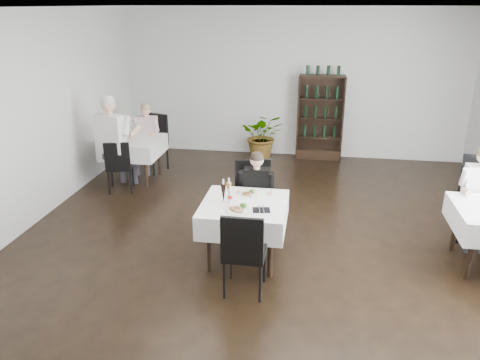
# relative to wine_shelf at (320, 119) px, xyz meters

# --- Properties ---
(room_shell) EXTENTS (9.00, 9.00, 9.00)m
(room_shell) POSITION_rel_wine_shelf_xyz_m (-0.60, -4.31, 0.65)
(room_shell) COLOR black
(room_shell) RESTS_ON ground
(wine_shelf) EXTENTS (0.90, 0.28, 1.75)m
(wine_shelf) POSITION_rel_wine_shelf_xyz_m (0.00, 0.00, 0.00)
(wine_shelf) COLOR black
(wine_shelf) RESTS_ON ground
(main_table) EXTENTS (1.03, 1.03, 0.77)m
(main_table) POSITION_rel_wine_shelf_xyz_m (-0.90, -4.31, -0.23)
(main_table) COLOR black
(main_table) RESTS_ON ground
(left_table) EXTENTS (0.98, 0.98, 0.77)m
(left_table) POSITION_rel_wine_shelf_xyz_m (-3.30, -1.81, -0.23)
(left_table) COLOR black
(left_table) RESTS_ON ground
(potted_tree) EXTENTS (0.91, 0.81, 0.95)m
(potted_tree) POSITION_rel_wine_shelf_xyz_m (-1.15, -0.11, -0.37)
(potted_tree) COLOR #235F20
(potted_tree) RESTS_ON ground
(main_chair_far) EXTENTS (0.57, 0.58, 1.07)m
(main_chair_far) POSITION_rel_wine_shelf_xyz_m (-0.88, -3.66, -0.24)
(main_chair_far) COLOR black
(main_chair_far) RESTS_ON ground
(main_chair_near) EXTENTS (0.46, 0.46, 1.00)m
(main_chair_near) POSITION_rel_wine_shelf_xyz_m (-0.79, -5.08, -0.28)
(main_chair_near) COLOR black
(main_chair_near) RESTS_ON ground
(left_chair_far) EXTENTS (0.63, 0.63, 1.08)m
(left_chair_far) POSITION_rel_wine_shelf_xyz_m (-3.14, -1.20, -0.23)
(left_chair_far) COLOR black
(left_chair_far) RESTS_ON ground
(left_chair_near) EXTENTS (0.51, 0.51, 0.91)m
(left_chair_near) POSITION_rel_wine_shelf_xyz_m (-3.33, -2.44, -0.33)
(left_chair_near) COLOR black
(left_chair_near) RESTS_ON ground
(right_chair_far) EXTENTS (0.58, 0.58, 1.12)m
(right_chair_far) POSITION_rel_wine_shelf_xyz_m (2.16, -3.17, -0.21)
(right_chair_far) COLOR black
(right_chair_far) RESTS_ON ground
(diner_main) EXTENTS (0.47, 0.47, 1.24)m
(diner_main) POSITION_rel_wine_shelf_xyz_m (-0.83, -3.76, -0.13)
(diner_main) COLOR #3C3B42
(diner_main) RESTS_ON ground
(diner_left_far) EXTENTS (0.51, 0.52, 1.31)m
(diner_left_far) POSITION_rel_wine_shelf_xyz_m (-3.24, -1.33, -0.09)
(diner_left_far) COLOR #3C3B42
(diner_left_far) RESTS_ON ground
(diner_left_near) EXTENTS (0.67, 0.69, 1.66)m
(diner_left_near) POSITION_rel_wine_shelf_xyz_m (-3.42, -2.31, 0.12)
(diner_left_near) COLOR #3C3B42
(diner_left_near) RESTS_ON ground
(diner_right_far) EXTENTS (0.51, 0.51, 1.34)m
(diner_right_far) POSITION_rel_wine_shelf_xyz_m (2.06, -3.43, -0.07)
(diner_right_far) COLOR #3C3B42
(diner_right_far) RESTS_ON ground
(plate_far) EXTENTS (0.25, 0.25, 0.07)m
(plate_far) POSITION_rel_wine_shelf_xyz_m (-0.88, -4.06, -0.06)
(plate_far) COLOR white
(plate_far) RESTS_ON main_table
(plate_near) EXTENTS (0.35, 0.35, 0.08)m
(plate_near) POSITION_rel_wine_shelf_xyz_m (-0.93, -4.56, -0.06)
(plate_near) COLOR white
(plate_near) RESTS_ON main_table
(pilsner_dark) EXTENTS (0.07, 0.07, 0.30)m
(pilsner_dark) POSITION_rel_wine_shelf_xyz_m (-1.15, -4.34, 0.05)
(pilsner_dark) COLOR black
(pilsner_dark) RESTS_ON main_table
(pilsner_lager) EXTENTS (0.07, 0.07, 0.30)m
(pilsner_lager) POSITION_rel_wine_shelf_xyz_m (-1.10, -4.27, 0.05)
(pilsner_lager) COLOR #BE8830
(pilsner_lager) RESTS_ON main_table
(coke_bottle) EXTENTS (0.06, 0.06, 0.22)m
(coke_bottle) POSITION_rel_wine_shelf_xyz_m (-1.07, -4.33, 0.01)
(coke_bottle) COLOR silver
(coke_bottle) RESTS_ON main_table
(napkin_cutlery) EXTENTS (0.23, 0.22, 0.02)m
(napkin_cutlery) POSITION_rel_wine_shelf_xyz_m (-0.67, -4.50, -0.07)
(napkin_cutlery) COLOR black
(napkin_cutlery) RESTS_ON main_table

